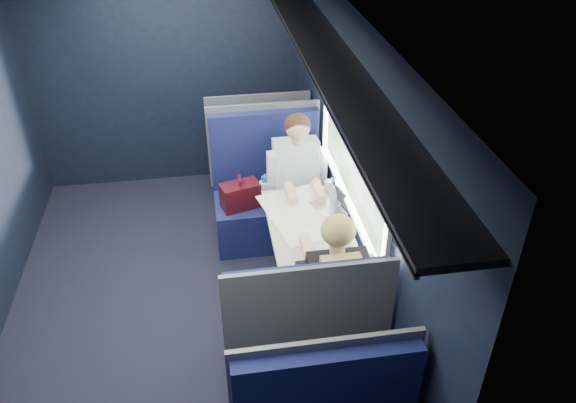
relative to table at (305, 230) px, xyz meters
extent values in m
cube|color=black|center=(-1.03, 0.00, -0.67)|extent=(2.80, 4.20, 0.01)
cube|color=black|center=(0.42, 0.00, 0.49)|extent=(0.10, 4.20, 2.30)
cube|color=black|center=(-1.03, 2.15, 0.49)|extent=(2.80, 0.10, 2.30)
cube|color=silver|center=(-1.03, 0.00, 1.69)|extent=(2.80, 4.20, 0.10)
cube|color=beige|center=(0.35, 0.00, 1.08)|extent=(0.03, 1.84, 0.07)
cube|color=beige|center=(0.35, 0.00, 0.23)|extent=(0.03, 1.84, 0.07)
cube|color=beige|center=(0.35, -0.89, 0.66)|extent=(0.03, 0.07, 0.78)
cube|color=beige|center=(0.35, 0.89, 0.66)|extent=(0.03, 0.07, 0.78)
cube|color=black|center=(0.19, 0.00, 1.32)|extent=(0.36, 4.10, 0.04)
cube|color=black|center=(0.02, 0.00, 1.30)|extent=(0.02, 4.10, 0.03)
cube|color=red|center=(0.35, 0.00, 1.23)|extent=(0.01, 0.10, 0.12)
cylinder|color=#54565E|center=(-0.15, 0.00, -0.31)|extent=(0.08, 0.08, 0.70)
cube|color=#B7B7B2|center=(0.03, 0.00, 0.06)|extent=(0.62, 1.00, 0.04)
cube|color=#0E123D|center=(-0.18, 0.78, -0.44)|extent=(1.00, 0.50, 0.45)
cube|color=#0E123D|center=(-0.18, 1.08, 0.16)|extent=(1.00, 0.10, 0.75)
cube|color=#54565E|center=(-0.18, 1.14, 0.19)|extent=(1.04, 0.03, 0.82)
cube|color=#54565E|center=(-0.18, 0.73, -0.11)|extent=(0.06, 0.40, 0.20)
cube|color=#470F18|center=(-0.45, 0.72, -0.09)|extent=(0.38, 0.27, 0.24)
cylinder|color=#470F18|center=(-0.45, 0.72, 0.08)|extent=(0.07, 0.14, 0.03)
cylinder|color=silver|center=(-0.23, 0.71, -0.09)|extent=(0.09, 0.09, 0.25)
cylinder|color=#1756B1|center=(-0.23, 0.71, 0.06)|extent=(0.05, 0.05, 0.05)
cube|color=#0E123D|center=(-0.18, -0.78, -0.44)|extent=(1.00, 0.50, 0.45)
cube|color=#0E123D|center=(-0.18, -1.08, 0.16)|extent=(1.00, 0.10, 0.75)
cube|color=#54565E|center=(-0.18, -1.14, 0.19)|extent=(1.04, 0.03, 0.82)
cube|color=#54565E|center=(-0.18, -0.73, -0.11)|extent=(0.06, 0.40, 0.20)
cube|color=#0E123D|center=(-0.18, 1.88, -0.44)|extent=(1.00, 0.40, 0.45)
cube|color=#0E123D|center=(-0.18, 1.64, 0.12)|extent=(1.00, 0.10, 0.66)
cube|color=#54565E|center=(-0.18, 1.59, 0.14)|extent=(1.04, 0.03, 0.72)
cube|color=#0E123D|center=(-0.18, -1.64, 0.12)|extent=(1.00, 0.10, 0.66)
cube|color=#54565E|center=(-0.18, -1.59, 0.14)|extent=(1.04, 0.03, 0.72)
cube|color=black|center=(0.07, 0.64, -0.13)|extent=(0.36, 0.44, 0.16)
cube|color=black|center=(0.07, 0.44, -0.44)|extent=(0.32, 0.12, 0.45)
cube|color=#D4DDFA|center=(0.07, 0.80, 0.12)|extent=(0.40, 0.29, 0.53)
cylinder|color=#D8A88C|center=(0.07, 0.76, 0.40)|extent=(0.10, 0.10, 0.06)
sphere|color=#D8A88C|center=(0.07, 0.74, 0.53)|extent=(0.21, 0.21, 0.21)
sphere|color=#382114|center=(0.07, 0.76, 0.55)|extent=(0.22, 0.22, 0.22)
cube|color=#D4DDFA|center=(-0.15, 0.76, 0.12)|extent=(0.09, 0.12, 0.34)
cube|color=#D4DDFA|center=(0.29, 0.76, 0.12)|extent=(0.09, 0.12, 0.34)
cube|color=black|center=(0.07, -0.64, -0.13)|extent=(0.36, 0.44, 0.16)
cube|color=black|center=(0.07, -0.44, -0.44)|extent=(0.32, 0.12, 0.45)
cube|color=black|center=(0.07, -0.80, 0.12)|extent=(0.40, 0.29, 0.53)
cylinder|color=#D8A88C|center=(0.07, -0.76, 0.40)|extent=(0.10, 0.10, 0.06)
sphere|color=#D8A88C|center=(0.07, -0.74, 0.53)|extent=(0.21, 0.21, 0.21)
sphere|color=tan|center=(0.07, -0.76, 0.55)|extent=(0.22, 0.22, 0.22)
cube|color=black|center=(-0.15, -0.76, 0.12)|extent=(0.09, 0.12, 0.34)
cube|color=black|center=(0.29, -0.76, 0.12)|extent=(0.09, 0.12, 0.34)
cube|color=tan|center=(0.07, -0.86, 0.24)|extent=(0.26, 0.07, 0.36)
cube|color=white|center=(0.00, 0.12, 0.08)|extent=(0.69, 0.86, 0.01)
cube|color=silver|center=(0.22, 0.15, 0.08)|extent=(0.28, 0.34, 0.01)
cube|color=silver|center=(0.33, 0.15, 0.20)|extent=(0.08, 0.29, 0.20)
cube|color=black|center=(0.32, 0.15, 0.20)|extent=(0.06, 0.25, 0.16)
cylinder|color=silver|center=(0.29, 0.25, 0.16)|extent=(0.06, 0.06, 0.17)
cylinder|color=#1756B1|center=(0.29, 0.25, 0.27)|extent=(0.03, 0.03, 0.04)
cylinder|color=white|center=(0.29, 0.44, 0.12)|extent=(0.07, 0.07, 0.08)
camera|label=1|loc=(-0.69, -3.49, 2.66)|focal=35.00mm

